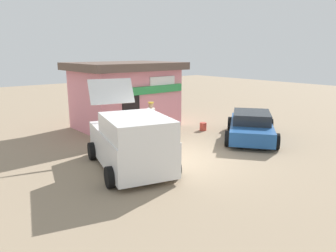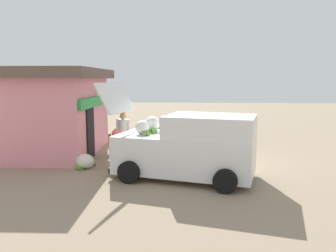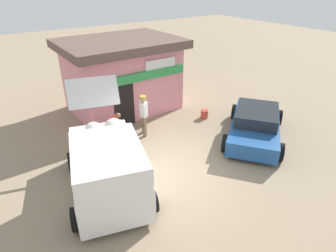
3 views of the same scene
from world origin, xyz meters
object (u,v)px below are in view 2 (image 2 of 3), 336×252
at_px(parked_sedan, 192,128).
at_px(paint_bucket, 140,138).
at_px(vendor_standing, 123,131).
at_px(storefront_bar, 51,110).
at_px(delivery_van, 189,147).
at_px(unloaded_banana_pile, 85,161).
at_px(customer_bending, 117,144).

relative_size(parked_sedan, paint_bucket, 11.51).
relative_size(parked_sedan, vendor_standing, 2.63).
xyz_separation_m(storefront_bar, delivery_van, (-3.09, -5.28, -0.75)).
relative_size(storefront_bar, parked_sedan, 1.19).
xyz_separation_m(vendor_standing, unloaded_banana_pile, (-1.66, 0.96, -0.74)).
height_order(storefront_bar, vendor_standing, storefront_bar).
height_order(parked_sedan, unloaded_banana_pile, parked_sedan).
distance_m(storefront_bar, vendor_standing, 3.01).
distance_m(vendor_standing, unloaded_banana_pile, 2.06).
bearing_deg(customer_bending, vendor_standing, 2.34).
relative_size(vendor_standing, paint_bucket, 4.38).
relative_size(parked_sedan, unloaded_banana_pile, 4.73).
bearing_deg(customer_bending, parked_sedan, -27.09).
distance_m(customer_bending, unloaded_banana_pile, 1.18).
relative_size(storefront_bar, customer_bending, 4.26).
distance_m(vendor_standing, paint_bucket, 3.10).
bearing_deg(customer_bending, unloaded_banana_pile, 102.75).
height_order(delivery_van, unloaded_banana_pile, delivery_van).
xyz_separation_m(storefront_bar, parked_sedan, (3.04, -5.48, -1.10)).
height_order(parked_sedan, customer_bending, customer_bending).
bearing_deg(paint_bucket, customer_bending, 178.08).
height_order(vendor_standing, paint_bucket, vendor_standing).
bearing_deg(delivery_van, unloaded_banana_pile, 74.76).
bearing_deg(parked_sedan, customer_bending, 152.91).
distance_m(storefront_bar, unloaded_banana_pile, 3.24).
height_order(vendor_standing, unloaded_banana_pile, vendor_standing).
distance_m(storefront_bar, delivery_van, 6.17).
relative_size(unloaded_banana_pile, paint_bucket, 2.43).
bearing_deg(vendor_standing, storefront_bar, 79.94).
height_order(parked_sedan, vendor_standing, vendor_standing).
bearing_deg(unloaded_banana_pile, parked_sedan, -34.37).
bearing_deg(paint_bucket, delivery_van, -158.47).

